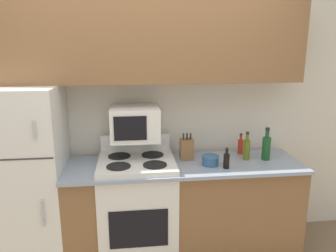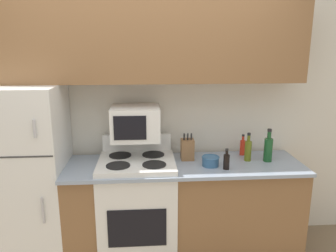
# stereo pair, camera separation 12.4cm
# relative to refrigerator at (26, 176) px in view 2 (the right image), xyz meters

# --- Properties ---
(wall_back) EXTENTS (8.00, 0.05, 2.55)m
(wall_back) POSITION_rel_refrigerator_xyz_m (1.04, 0.35, 0.48)
(wall_back) COLOR silver
(wall_back) RESTS_ON ground_plane
(lower_cabinets) EXTENTS (2.08, 0.63, 0.89)m
(lower_cabinets) POSITION_rel_refrigerator_xyz_m (1.38, -0.02, -0.35)
(lower_cabinets) COLOR brown
(lower_cabinets) RESTS_ON ground_plane
(refrigerator) EXTENTS (0.68, 0.65, 1.59)m
(refrigerator) POSITION_rel_refrigerator_xyz_m (0.00, 0.00, 0.00)
(refrigerator) COLOR white
(refrigerator) RESTS_ON ground_plane
(upper_cabinets) EXTENTS (2.77, 0.35, 0.69)m
(upper_cabinets) POSITION_rel_refrigerator_xyz_m (1.04, 0.15, 1.14)
(upper_cabinets) COLOR brown
(upper_cabinets) RESTS_ON refrigerator
(stove) EXTENTS (0.67, 0.61, 1.09)m
(stove) POSITION_rel_refrigerator_xyz_m (0.96, -0.03, -0.31)
(stove) COLOR white
(stove) RESTS_ON ground_plane
(microwave) EXTENTS (0.42, 0.37, 0.29)m
(microwave) POSITION_rel_refrigerator_xyz_m (0.96, 0.07, 0.45)
(microwave) COLOR white
(microwave) RESTS_ON stove
(knife_block) EXTENTS (0.12, 0.11, 0.25)m
(knife_block) POSITION_rel_refrigerator_xyz_m (1.42, 0.08, 0.19)
(knife_block) COLOR brown
(knife_block) RESTS_ON lower_cabinets
(bowl) EXTENTS (0.16, 0.16, 0.08)m
(bowl) POSITION_rel_refrigerator_xyz_m (1.60, -0.10, 0.14)
(bowl) COLOR #335B84
(bowl) RESTS_ON lower_cabinets
(bottle_wine_green) EXTENTS (0.08, 0.08, 0.30)m
(bottle_wine_green) POSITION_rel_refrigerator_xyz_m (2.14, -0.02, 0.21)
(bottle_wine_green) COLOR #194C23
(bottle_wine_green) RESTS_ON lower_cabinets
(bottle_soy_sauce) EXTENTS (0.05, 0.05, 0.18)m
(bottle_soy_sauce) POSITION_rel_refrigerator_xyz_m (1.72, -0.19, 0.16)
(bottle_soy_sauce) COLOR black
(bottle_soy_sauce) RESTS_ON lower_cabinets
(bottle_olive_oil) EXTENTS (0.06, 0.06, 0.26)m
(bottle_olive_oil) POSITION_rel_refrigerator_xyz_m (1.96, 0.00, 0.19)
(bottle_olive_oil) COLOR #5B6619
(bottle_olive_oil) RESTS_ON lower_cabinets
(bottle_hot_sauce) EXTENTS (0.05, 0.05, 0.20)m
(bottle_hot_sauce) POSITION_rel_refrigerator_xyz_m (1.96, 0.17, 0.17)
(bottle_hot_sauce) COLOR red
(bottle_hot_sauce) RESTS_ON lower_cabinets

